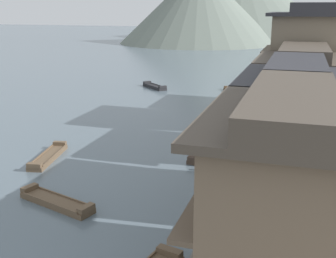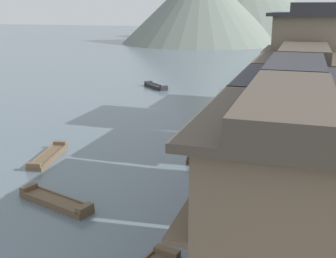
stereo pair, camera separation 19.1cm
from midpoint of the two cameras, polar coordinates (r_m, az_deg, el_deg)
The scene contains 14 objects.
boat_moored_nearest at distance 27.99m, azimuth -15.75°, elevation -3.60°, with size 1.81×4.62×0.52m.
boat_moored_second at distance 21.65m, azimuth -14.76°, elevation -9.49°, with size 4.48×2.20×0.52m.
boat_moored_third at distance 50.75m, azimuth -1.55°, elevation 5.77°, with size 3.75×3.48×0.57m.
boat_moored_far at distance 27.98m, azimuth 5.32°, elevation -2.83°, with size 1.41×4.87×0.79m.
boat_upstream_distant at distance 48.11m, azimuth 9.05°, elevation 4.94°, with size 2.89×4.94×0.43m.
house_waterfront_nearest at distance 13.65m, azimuth 15.61°, elevation -7.83°, with size 5.34×7.76×6.14m.
house_waterfront_second at distance 20.53m, azimuth 16.55°, elevation 0.21°, with size 5.28×7.13×6.14m.
house_waterfront_tall at distance 28.02m, azimuth 17.70°, elevation 4.27°, with size 5.87×7.38×6.14m.
house_waterfront_narrow at distance 35.06m, azimuth 18.92°, elevation 8.58°, with size 6.92×7.32×8.74m.
house_waterfront_far at distance 42.07m, azimuth 18.06°, elevation 8.01°, with size 5.96×6.82×6.14m.
mooring_post_dock_near at distance 17.77m, azimuth 6.76°, elevation -10.54°, with size 0.20×0.20×0.92m, color #473828.
mooring_post_dock_mid at distance 24.61m, azimuth 10.20°, elevation -3.13°, with size 0.20×0.20×0.77m, color #473828.
mooring_post_dock_far at distance 35.95m, azimuth 12.88°, elevation 3.04°, with size 0.20×0.20×0.99m, color #473828.
hill_far_centre at distance 117.55m, azimuth 4.58°, elevation 16.43°, with size 42.80×42.80×19.93m, color slate.
Camera 2 is at (11.24, -7.66, 9.36)m, focal length 44.94 mm.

